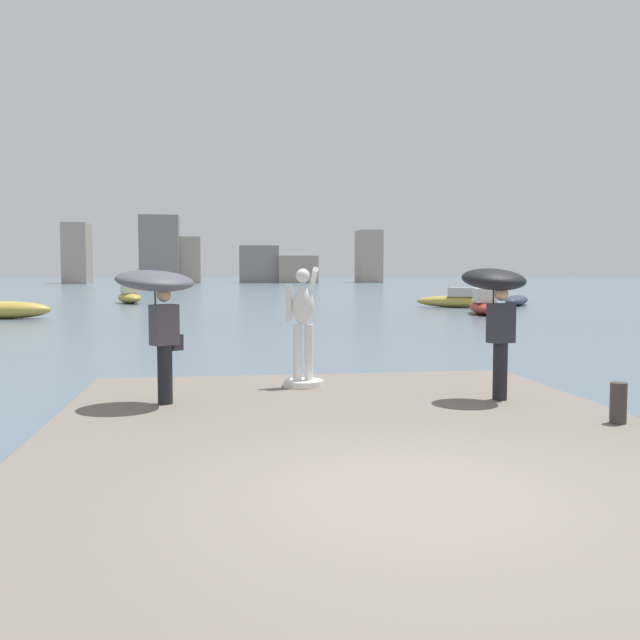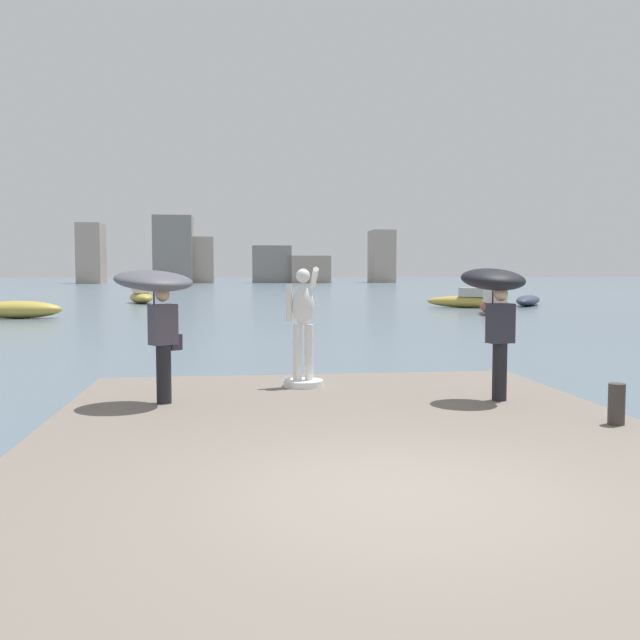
{
  "view_description": "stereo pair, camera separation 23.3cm",
  "coord_description": "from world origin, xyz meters",
  "px_view_note": "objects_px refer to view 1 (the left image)",
  "views": [
    {
      "loc": [
        -1.67,
        -6.01,
        2.38
      ],
      "look_at": [
        0.0,
        5.63,
        1.55
      ],
      "focal_mm": 39.47,
      "sensor_mm": 36.0,
      "label": 1
    },
    {
      "loc": [
        -1.44,
        -6.04,
        2.38
      ],
      "look_at": [
        0.0,
        5.63,
        1.55
      ],
      "focal_mm": 39.47,
      "sensor_mm": 36.0,
      "label": 2
    }
  ],
  "objects_px": {
    "boat_near": "(129,295)",
    "boat_far": "(6,310)",
    "statue_white_figure": "(303,334)",
    "boat_mid": "(516,300)",
    "boat_leftward": "(457,300)",
    "mooring_bollard": "(618,403)",
    "onlooker_left": "(157,295)",
    "onlooker_right": "(496,296)",
    "boat_rightward": "(484,305)"
  },
  "relations": [
    {
      "from": "statue_white_figure",
      "to": "boat_mid",
      "type": "height_order",
      "value": "statue_white_figure"
    },
    {
      "from": "onlooker_right",
      "to": "mooring_bollard",
      "type": "bearing_deg",
      "value": -62.16
    },
    {
      "from": "boat_leftward",
      "to": "boat_rightward",
      "type": "bearing_deg",
      "value": -97.04
    },
    {
      "from": "onlooker_right",
      "to": "onlooker_left",
      "type": "bearing_deg",
      "value": 175.94
    },
    {
      "from": "boat_near",
      "to": "boat_mid",
      "type": "height_order",
      "value": "boat_near"
    },
    {
      "from": "mooring_bollard",
      "to": "boat_far",
      "type": "xyz_separation_m",
      "value": [
        -15.56,
        28.15,
        -0.23
      ]
    },
    {
      "from": "mooring_bollard",
      "to": "boat_far",
      "type": "height_order",
      "value": "mooring_bollard"
    },
    {
      "from": "boat_near",
      "to": "boat_rightward",
      "type": "xyz_separation_m",
      "value": [
        20.73,
        -15.96,
        -0.06
      ]
    },
    {
      "from": "boat_far",
      "to": "boat_mid",
      "type": "bearing_deg",
      "value": 16.75
    },
    {
      "from": "statue_white_figure",
      "to": "boat_mid",
      "type": "xyz_separation_m",
      "value": [
        18.78,
        33.88,
        -0.94
      ]
    },
    {
      "from": "boat_mid",
      "to": "boat_far",
      "type": "bearing_deg",
      "value": -163.25
    },
    {
      "from": "boat_mid",
      "to": "boat_near",
      "type": "bearing_deg",
      "value": 165.72
    },
    {
      "from": "onlooker_left",
      "to": "onlooker_right",
      "type": "xyz_separation_m",
      "value": [
        5.05,
        -0.36,
        -0.02
      ]
    },
    {
      "from": "statue_white_figure",
      "to": "boat_near",
      "type": "height_order",
      "value": "statue_white_figure"
    },
    {
      "from": "mooring_bollard",
      "to": "boat_leftward",
      "type": "relative_size",
      "value": 0.11
    },
    {
      "from": "boat_near",
      "to": "boat_rightward",
      "type": "height_order",
      "value": "boat_near"
    },
    {
      "from": "boat_near",
      "to": "boat_leftward",
      "type": "height_order",
      "value": "boat_near"
    },
    {
      "from": "mooring_bollard",
      "to": "boat_near",
      "type": "bearing_deg",
      "value": 104.69
    },
    {
      "from": "boat_near",
      "to": "boat_rightward",
      "type": "relative_size",
      "value": 0.99
    },
    {
      "from": "onlooker_left",
      "to": "boat_far",
      "type": "relative_size",
      "value": 0.46
    },
    {
      "from": "statue_white_figure",
      "to": "boat_leftward",
      "type": "distance_m",
      "value": 34.42
    },
    {
      "from": "boat_mid",
      "to": "boat_rightward",
      "type": "height_order",
      "value": "boat_rightward"
    },
    {
      "from": "boat_mid",
      "to": "statue_white_figure",
      "type": "bearing_deg",
      "value": -118.99
    },
    {
      "from": "statue_white_figure",
      "to": "boat_near",
      "type": "xyz_separation_m",
      "value": [
        -7.87,
        40.67,
        -0.71
      ]
    },
    {
      "from": "boat_near",
      "to": "boat_leftward",
      "type": "distance_m",
      "value": 23.42
    },
    {
      "from": "boat_near",
      "to": "boat_mid",
      "type": "relative_size",
      "value": 0.9
    },
    {
      "from": "onlooker_left",
      "to": "boat_rightward",
      "type": "bearing_deg",
      "value": 59.78
    },
    {
      "from": "mooring_bollard",
      "to": "boat_far",
      "type": "bearing_deg",
      "value": 118.94
    },
    {
      "from": "boat_rightward",
      "to": "boat_leftward",
      "type": "bearing_deg",
      "value": 82.96
    },
    {
      "from": "boat_near",
      "to": "boat_far",
      "type": "relative_size",
      "value": 1.12
    },
    {
      "from": "onlooker_left",
      "to": "boat_leftward",
      "type": "distance_m",
      "value": 36.6
    },
    {
      "from": "mooring_bollard",
      "to": "boat_near",
      "type": "height_order",
      "value": "boat_near"
    },
    {
      "from": "boat_far",
      "to": "onlooker_right",
      "type": "bearing_deg",
      "value": -60.99
    },
    {
      "from": "onlooker_left",
      "to": "boat_mid",
      "type": "relative_size",
      "value": 0.37
    },
    {
      "from": "onlooker_right",
      "to": "boat_far",
      "type": "relative_size",
      "value": 0.46
    },
    {
      "from": "onlooker_right",
      "to": "boat_rightward",
      "type": "height_order",
      "value": "onlooker_right"
    },
    {
      "from": "boat_leftward",
      "to": "statue_white_figure",
      "type": "bearing_deg",
      "value": -113.46
    },
    {
      "from": "onlooker_left",
      "to": "boat_mid",
      "type": "height_order",
      "value": "onlooker_left"
    },
    {
      "from": "boat_mid",
      "to": "boat_leftward",
      "type": "distance_m",
      "value": 5.58
    },
    {
      "from": "onlooker_left",
      "to": "boat_near",
      "type": "xyz_separation_m",
      "value": [
        -5.57,
        41.98,
        -1.44
      ]
    },
    {
      "from": "boat_near",
      "to": "boat_mid",
      "type": "distance_m",
      "value": 27.5
    },
    {
      "from": "statue_white_figure",
      "to": "mooring_bollard",
      "type": "height_order",
      "value": "statue_white_figure"
    },
    {
      "from": "boat_mid",
      "to": "boat_far",
      "type": "relative_size",
      "value": 1.24
    },
    {
      "from": "statue_white_figure",
      "to": "boat_rightward",
      "type": "distance_m",
      "value": 27.86
    },
    {
      "from": "boat_far",
      "to": "boat_near",
      "type": "bearing_deg",
      "value": 76.02
    },
    {
      "from": "onlooker_left",
      "to": "boat_near",
      "type": "bearing_deg",
      "value": 97.55
    },
    {
      "from": "statue_white_figure",
      "to": "boat_far",
      "type": "relative_size",
      "value": 0.46
    },
    {
      "from": "onlooker_left",
      "to": "boat_far",
      "type": "bearing_deg",
      "value": 110.19
    },
    {
      "from": "statue_white_figure",
      "to": "boat_far",
      "type": "distance_m",
      "value": 27.38
    },
    {
      "from": "mooring_bollard",
      "to": "boat_leftward",
      "type": "bearing_deg",
      "value": 74.08
    }
  ]
}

